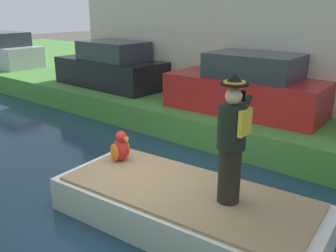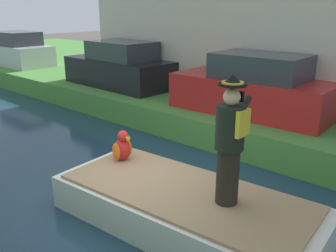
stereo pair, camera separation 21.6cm
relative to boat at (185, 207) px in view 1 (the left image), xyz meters
name	(u,v)px [view 1 (the left image)]	position (x,y,z in m)	size (l,w,h in m)	color
ground_plane	(134,206)	(0.00, 1.13, -0.40)	(80.00, 80.00, 0.00)	#4C4742
canal_water	(134,204)	(0.00, 1.13, -0.35)	(5.53, 48.00, 0.10)	#1E384C
grass_bank_far	(304,99)	(8.18, 1.13, 0.00)	(10.83, 48.00, 0.80)	#478438
boat	(185,207)	(0.00, 0.00, 0.00)	(2.13, 4.33, 0.61)	silver
person_pirate	(232,141)	(0.12, -0.69, 1.23)	(0.61, 0.42, 1.85)	black
parrot_plush	(120,148)	(0.15, 1.59, 0.55)	(0.36, 0.35, 0.57)	red
parked_car_red	(247,88)	(4.26, 1.27, 1.03)	(1.85, 4.06, 1.50)	red
parked_car_dark	(111,67)	(4.26, 6.36, 1.03)	(1.81, 4.04, 1.50)	black
parked_car_silver	(4,52)	(4.26, 13.58, 1.03)	(1.77, 4.03, 1.50)	#B7B7BC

